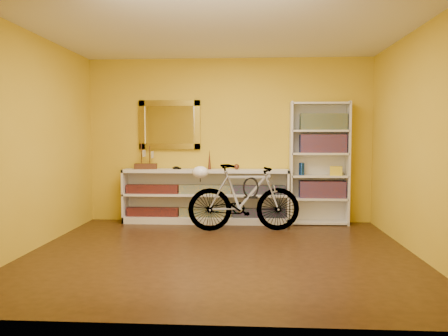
# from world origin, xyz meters

# --- Properties ---
(floor) EXTENTS (4.50, 4.00, 0.01)m
(floor) POSITION_xyz_m (0.00, 0.00, -0.01)
(floor) COLOR black
(floor) RESTS_ON ground
(ceiling) EXTENTS (4.50, 4.00, 0.01)m
(ceiling) POSITION_xyz_m (0.00, 0.00, 2.60)
(ceiling) COLOR silver
(ceiling) RESTS_ON ground
(back_wall) EXTENTS (4.50, 0.01, 2.60)m
(back_wall) POSITION_xyz_m (0.00, 2.00, 1.30)
(back_wall) COLOR gold
(back_wall) RESTS_ON ground
(left_wall) EXTENTS (0.01, 4.00, 2.60)m
(left_wall) POSITION_xyz_m (-2.25, 0.00, 1.30)
(left_wall) COLOR gold
(left_wall) RESTS_ON ground
(right_wall) EXTENTS (0.01, 4.00, 2.60)m
(right_wall) POSITION_xyz_m (2.25, 0.00, 1.30)
(right_wall) COLOR gold
(right_wall) RESTS_ON ground
(gilt_mirror) EXTENTS (0.98, 0.06, 0.78)m
(gilt_mirror) POSITION_xyz_m (-0.95, 1.97, 1.55)
(gilt_mirror) COLOR #7C6416
(gilt_mirror) RESTS_ON back_wall
(wall_socket) EXTENTS (0.09, 0.02, 0.09)m
(wall_socket) POSITION_xyz_m (0.90, 1.99, 0.25)
(wall_socket) COLOR silver
(wall_socket) RESTS_ON back_wall
(console_unit) EXTENTS (2.60, 0.35, 0.85)m
(console_unit) POSITION_xyz_m (-0.36, 1.81, 0.42)
(console_unit) COLOR silver
(console_unit) RESTS_ON floor
(cd_row_lower) EXTENTS (2.50, 0.13, 0.14)m
(cd_row_lower) POSITION_xyz_m (-0.36, 1.79, 0.17)
(cd_row_lower) COLOR black
(cd_row_lower) RESTS_ON console_unit
(cd_row_upper) EXTENTS (2.50, 0.13, 0.14)m
(cd_row_upper) POSITION_xyz_m (-0.36, 1.79, 0.54)
(cd_row_upper) COLOR navy
(cd_row_upper) RESTS_ON console_unit
(model_ship) EXTENTS (0.35, 0.15, 0.41)m
(model_ship) POSITION_xyz_m (-1.31, 1.81, 1.06)
(model_ship) COLOR #422212
(model_ship) RESTS_ON console_unit
(toy_car) EXTENTS (0.00, 0.01, 0.00)m
(toy_car) POSITION_xyz_m (-0.81, 1.81, 0.85)
(toy_car) COLOR black
(toy_car) RESTS_ON console_unit
(bronze_ornament) EXTENTS (0.05, 0.05, 0.31)m
(bronze_ornament) POSITION_xyz_m (-0.30, 1.81, 1.01)
(bronze_ornament) COLOR brown
(bronze_ornament) RESTS_ON console_unit
(decorative_orb) EXTENTS (0.09, 0.09, 0.09)m
(decorative_orb) POSITION_xyz_m (0.13, 1.81, 0.89)
(decorative_orb) COLOR brown
(decorative_orb) RESTS_ON console_unit
(bookcase) EXTENTS (0.90, 0.30, 1.90)m
(bookcase) POSITION_xyz_m (1.41, 1.84, 0.95)
(bookcase) COLOR silver
(bookcase) RESTS_ON floor
(book_row_a) EXTENTS (0.70, 0.22, 0.26)m
(book_row_a) POSITION_xyz_m (1.46, 1.84, 0.55)
(book_row_a) COLOR maroon
(book_row_a) RESTS_ON bookcase
(book_row_b) EXTENTS (0.70, 0.22, 0.28)m
(book_row_b) POSITION_xyz_m (1.46, 1.84, 1.25)
(book_row_b) COLOR maroon
(book_row_b) RESTS_ON bookcase
(book_row_c) EXTENTS (0.70, 0.22, 0.25)m
(book_row_c) POSITION_xyz_m (1.46, 1.84, 1.59)
(book_row_c) COLOR #1B4C60
(book_row_c) RESTS_ON bookcase
(travel_mug) EXTENTS (0.09, 0.09, 0.19)m
(travel_mug) POSITION_xyz_m (1.14, 1.82, 0.86)
(travel_mug) COLOR navy
(travel_mug) RESTS_ON bookcase
(red_tin) EXTENTS (0.15, 0.15, 0.19)m
(red_tin) POSITION_xyz_m (1.21, 1.87, 1.56)
(red_tin) COLOR maroon
(red_tin) RESTS_ON bookcase
(yellow_bag) EXTENTS (0.20, 0.15, 0.14)m
(yellow_bag) POSITION_xyz_m (1.66, 1.80, 0.84)
(yellow_bag) COLOR yellow
(yellow_bag) RESTS_ON bookcase
(bicycle) EXTENTS (0.60, 1.68, 0.97)m
(bicycle) POSITION_xyz_m (0.25, 1.26, 0.48)
(bicycle) COLOR silver
(bicycle) RESTS_ON floor
(helmet) EXTENTS (0.24, 0.23, 0.18)m
(helmet) POSITION_xyz_m (-0.37, 1.19, 0.85)
(helmet) COLOR white
(helmet) RESTS_ON bicycle
(u_lock) EXTENTS (0.23, 0.02, 0.23)m
(u_lock) POSITION_xyz_m (0.35, 1.27, 0.63)
(u_lock) COLOR black
(u_lock) RESTS_ON bicycle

